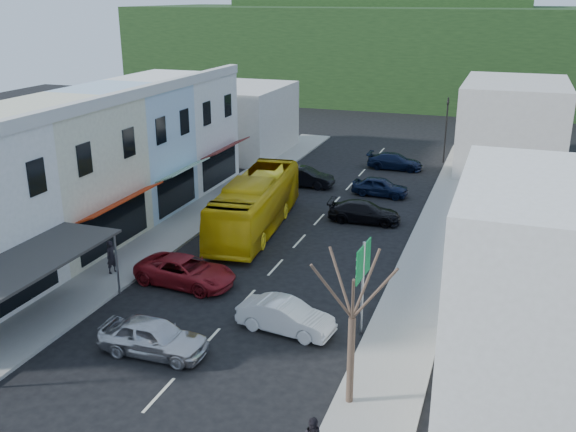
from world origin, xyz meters
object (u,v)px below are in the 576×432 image
(car_red, at_px, (186,271))
(car_silver, at_px, (153,338))
(car_white, at_px, (286,316))
(pedestrian_left, at_px, (112,257))
(traffic_signal, at_px, (446,131))
(direction_sign, at_px, (362,289))
(bus, at_px, (255,205))
(street_tree, at_px, (352,318))

(car_red, bearing_deg, car_silver, -158.09)
(car_white, xyz_separation_m, car_red, (-6.18, 2.76, 0.00))
(car_silver, xyz_separation_m, pedestrian_left, (-5.87, 5.93, 0.30))
(car_silver, relative_size, traffic_signal, 0.80)
(car_red, bearing_deg, direction_sign, -96.36)
(car_silver, relative_size, direction_sign, 1.06)
(bus, relative_size, car_silver, 2.64)
(car_silver, height_order, traffic_signal, traffic_signal)
(bus, height_order, direction_sign, direction_sign)
(car_white, bearing_deg, pedestrian_left, 83.61)
(car_silver, bearing_deg, street_tree, -96.17)
(direction_sign, bearing_deg, car_red, 172.30)
(car_red, height_order, street_tree, street_tree)
(pedestrian_left, height_order, direction_sign, direction_sign)
(car_red, distance_m, pedestrian_left, 4.05)
(car_white, relative_size, pedestrian_left, 2.59)
(direction_sign, bearing_deg, car_white, -160.57)
(street_tree, bearing_deg, traffic_signal, 91.21)
(pedestrian_left, bearing_deg, car_silver, -118.05)
(bus, height_order, street_tree, street_tree)
(pedestrian_left, bearing_deg, traffic_signal, -7.17)
(pedestrian_left, distance_m, traffic_signal, 32.10)
(car_red, xyz_separation_m, pedestrian_left, (-4.03, -0.26, 0.30))
(bus, distance_m, traffic_signal, 22.41)
(bus, height_order, car_silver, bus)
(pedestrian_left, height_order, traffic_signal, traffic_signal)
(car_white, distance_m, car_red, 6.77)
(car_white, height_order, direction_sign, direction_sign)
(direction_sign, bearing_deg, traffic_signal, 94.05)
(street_tree, bearing_deg, direction_sign, 98.62)
(car_silver, height_order, car_red, same)
(direction_sign, distance_m, street_tree, 5.21)
(traffic_signal, bearing_deg, car_white, 77.89)
(direction_sign, bearing_deg, car_silver, -145.94)
(traffic_signal, bearing_deg, car_silver, 71.50)
(bus, bearing_deg, street_tree, -63.71)
(street_tree, bearing_deg, pedestrian_left, 154.63)
(pedestrian_left, height_order, street_tree, street_tree)
(car_white, bearing_deg, traffic_signal, 1.87)
(car_silver, bearing_deg, pedestrian_left, 43.51)
(car_silver, distance_m, street_tree, 8.61)
(pedestrian_left, relative_size, street_tree, 0.25)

